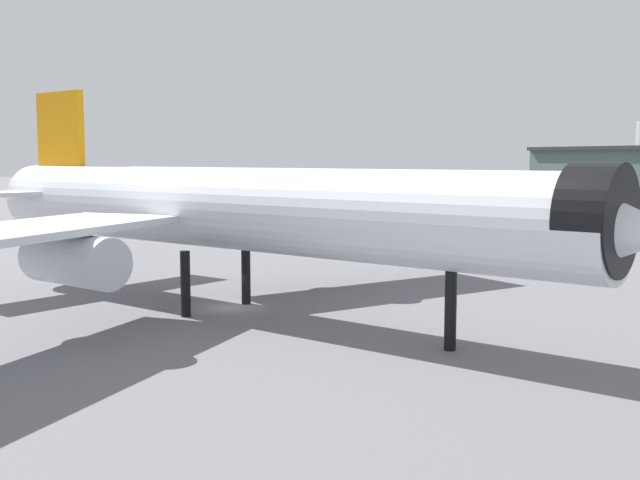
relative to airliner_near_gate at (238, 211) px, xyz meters
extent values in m
plane|color=slate|center=(-2.57, 0.66, -7.65)|extent=(900.00, 900.00, 0.00)
cylinder|color=silver|center=(0.34, 0.10, 0.13)|extent=(53.34, 20.54, 5.99)
cone|color=silver|center=(26.19, 7.49, 0.13)|extent=(7.94, 7.45, 5.87)
cone|color=silver|center=(-25.51, -7.29, 0.13)|extent=(9.05, 7.61, 5.69)
cylinder|color=black|center=(25.04, 7.16, 0.58)|extent=(4.25, 6.55, 6.05)
cube|color=silver|center=(-7.81, 13.46, -0.62)|extent=(9.46, 24.49, 0.48)
cylinder|color=#B7BAC1|center=(-5.77, 11.03, -2.59)|extent=(8.14, 5.24, 3.29)
cube|color=silver|center=(0.49, -15.56, -0.62)|extent=(20.65, 24.87, 0.48)
cylinder|color=#B7BAC1|center=(0.93, -12.41, -2.59)|extent=(8.14, 5.24, 3.29)
cube|color=orange|center=(-21.37, -6.11, 4.92)|extent=(6.37, 2.35, 9.58)
cube|color=silver|center=(-24.15, -0.32, 0.73)|extent=(7.31, 10.64, 0.36)
cylinder|color=black|center=(16.88, 4.83, -5.25)|extent=(0.72, 0.72, 4.79)
cylinder|color=black|center=(-3.11, 2.38, -5.25)|extent=(0.72, 0.72, 4.79)
cylinder|color=black|center=(-1.38, -3.66, -5.25)|extent=(0.72, 0.72, 4.79)
cube|color=black|center=(-34.13, 3.04, -7.33)|extent=(2.31, 2.79, 0.20)
cube|color=beige|center=(-34.13, 3.04, -6.53)|extent=(2.31, 2.79, 1.40)
sphere|color=black|center=(-35.19, 3.64, -7.43)|extent=(0.44, 0.44, 0.44)
sphere|color=black|center=(-33.81, 4.22, -7.43)|extent=(0.44, 0.44, 0.44)
sphere|color=black|center=(-34.45, 1.87, -7.43)|extent=(0.44, 0.44, 0.44)
sphere|color=black|center=(-33.07, 2.45, -7.43)|extent=(0.44, 0.44, 0.44)
camera|label=1|loc=(49.33, -27.95, 3.80)|focal=43.52mm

